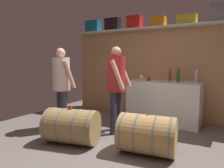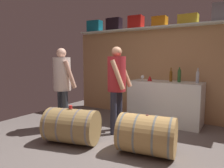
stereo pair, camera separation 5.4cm
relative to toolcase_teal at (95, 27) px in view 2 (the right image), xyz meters
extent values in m
cube|color=#685F5B|center=(1.87, -1.72, -2.34)|extent=(5.96, 8.19, 0.02)
cube|color=tan|center=(1.87, 0.15, -1.26)|extent=(4.76, 0.10, 2.14)
cube|color=silver|center=(1.87, 0.00, -0.17)|extent=(4.38, 0.40, 0.03)
cube|color=#127087|center=(0.00, 0.00, 0.00)|extent=(0.41, 0.25, 0.31)
cube|color=black|center=(0.63, 0.00, 0.00)|extent=(0.39, 0.23, 0.32)
cube|color=red|center=(1.26, 0.00, 0.00)|extent=(0.36, 0.29, 0.31)
cube|color=orange|center=(1.86, 0.00, -0.04)|extent=(0.33, 0.27, 0.23)
cube|color=yellow|center=(2.49, 0.00, -0.05)|extent=(0.41, 0.22, 0.21)
cube|color=gray|center=(3.12, 0.00, 0.02)|extent=(0.34, 0.30, 0.35)
cube|color=white|center=(2.12, -0.25, -1.86)|extent=(1.58, 0.67, 0.94)
cylinder|color=#B2BAC3|center=(2.77, -0.20, -1.29)|extent=(0.07, 0.07, 0.21)
sphere|color=#B2BAC3|center=(2.77, -0.20, -1.17)|extent=(0.06, 0.06, 0.06)
cylinder|color=#B2BAC3|center=(2.77, -0.20, -1.12)|extent=(0.02, 0.02, 0.08)
cylinder|color=brown|center=(2.22, -0.20, -1.29)|extent=(0.06, 0.06, 0.20)
sphere|color=brown|center=(2.22, -0.20, -1.18)|extent=(0.06, 0.06, 0.06)
cylinder|color=brown|center=(2.22, -0.20, -1.13)|extent=(0.03, 0.03, 0.09)
cylinder|color=#2E5D2D|center=(2.41, -0.23, -1.27)|extent=(0.07, 0.07, 0.24)
sphere|color=#2E5D2D|center=(2.41, -0.23, -1.14)|extent=(0.07, 0.07, 0.07)
cylinder|color=#2E5D2D|center=(2.41, -0.23, -1.10)|extent=(0.03, 0.03, 0.06)
cylinder|color=white|center=(1.64, -0.43, -1.39)|extent=(0.07, 0.07, 0.00)
cylinder|color=white|center=(1.64, -0.43, -1.36)|extent=(0.01, 0.01, 0.06)
sphere|color=white|center=(1.64, -0.43, -1.30)|extent=(0.08, 0.08, 0.08)
sphere|color=maroon|center=(1.64, -0.43, -1.31)|extent=(0.05, 0.05, 0.05)
cone|color=red|center=(1.77, -0.32, -1.33)|extent=(0.11, 0.11, 0.12)
cylinder|color=olive|center=(1.13, -2.21, -2.03)|extent=(1.00, 0.79, 0.58)
cylinder|color=slate|center=(0.78, -2.31, -2.03)|extent=(0.18, 0.58, 0.59)
cylinder|color=slate|center=(1.00, -2.25, -2.03)|extent=(0.18, 0.58, 0.59)
cylinder|color=slate|center=(1.27, -2.17, -2.03)|extent=(0.18, 0.58, 0.59)
cylinder|color=slate|center=(1.49, -2.12, -2.03)|extent=(0.18, 0.58, 0.59)
cylinder|color=brown|center=(1.13, -2.21, -1.73)|extent=(0.04, 0.04, 0.01)
cylinder|color=tan|center=(2.38, -1.93, -2.03)|extent=(0.92, 0.71, 0.59)
cylinder|color=slate|center=(2.03, -1.99, -2.03)|extent=(0.12, 0.60, 0.60)
cylinder|color=slate|center=(2.25, -1.95, -2.03)|extent=(0.12, 0.60, 0.60)
cylinder|color=slate|center=(2.52, -1.91, -2.03)|extent=(0.12, 0.60, 0.60)
cylinder|color=slate|center=(2.73, -1.88, -2.03)|extent=(0.12, 0.60, 0.60)
cylinder|color=brown|center=(2.38, -1.93, -1.73)|extent=(0.04, 0.04, 0.01)
cylinder|color=red|center=(1.11, -2.21, -1.71)|extent=(0.06, 0.06, 0.06)
cylinder|color=#2B2C3C|center=(1.52, -1.48, -1.92)|extent=(0.12, 0.12, 0.81)
cylinder|color=#2B2C3C|center=(1.47, -1.18, -1.92)|extent=(0.12, 0.12, 0.81)
cylinder|color=#B52930|center=(1.49, -1.33, -1.18)|extent=(0.35, 0.35, 0.67)
sphere|color=tan|center=(1.49, -1.33, -0.76)|extent=(0.19, 0.19, 0.19)
cylinder|color=tan|center=(1.62, -1.51, -1.18)|extent=(0.30, 0.13, 0.56)
cylinder|color=tan|center=(1.57, -1.12, -1.18)|extent=(0.30, 0.13, 0.55)
cylinder|color=#2F343E|center=(0.60, -1.83, -1.93)|extent=(0.12, 0.12, 0.80)
cylinder|color=#2F343E|center=(0.34, -1.69, -1.93)|extent=(0.12, 0.12, 0.80)
cylinder|color=beige|center=(0.47, -1.76, -1.19)|extent=(0.35, 0.35, 0.66)
sphere|color=#D9A48B|center=(0.47, -1.76, -0.78)|extent=(0.19, 0.19, 0.19)
cylinder|color=#D9A48B|center=(0.69, -1.76, -1.19)|extent=(0.19, 0.26, 0.56)
cylinder|color=#D9A48B|center=(0.34, -1.58, -1.19)|extent=(0.21, 0.29, 0.55)
camera|label=1|loc=(3.48, -4.81, -0.90)|focal=33.45mm
camera|label=2|loc=(3.53, -4.78, -0.90)|focal=33.45mm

